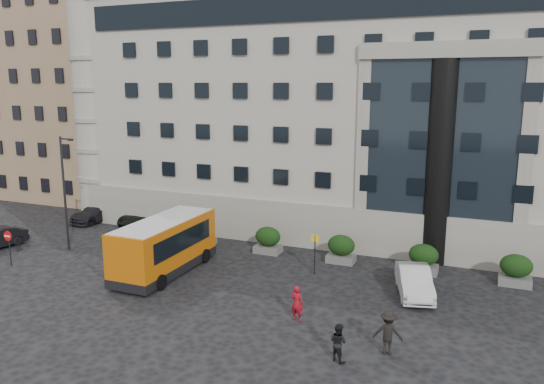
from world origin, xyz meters
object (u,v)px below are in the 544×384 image
(hedge_a, at_px, (202,232))
(parked_car_c, at_px, (98,212))
(red_truck, at_px, (123,192))
(pedestrian_b, at_px, (338,342))
(hedge_d, at_px, (423,259))
(white_taxi, at_px, (414,281))
(hedge_e, at_px, (516,270))
(bus_stop_sign, at_px, (315,247))
(hedge_c, at_px, (341,249))
(no_entry_sign, at_px, (8,241))
(parked_car_d, at_px, (142,216))
(pedestrian_a, at_px, (297,303))
(street_lamp, at_px, (65,189))
(hedge_b, at_px, (268,240))
(minibus, at_px, (165,244))
(pedestrian_c, at_px, (388,332))

(hedge_a, height_order, parked_car_c, hedge_a)
(red_truck, height_order, pedestrian_b, red_truck)
(hedge_d, xyz_separation_m, white_taxi, (-0.03, -3.72, -0.14))
(hedge_e, height_order, bus_stop_sign, bus_stop_sign)
(hedge_c, relative_size, no_entry_sign, 0.79)
(hedge_d, xyz_separation_m, parked_car_d, (-23.10, 3.03, -0.23))
(hedge_d, distance_m, pedestrian_b, 12.43)
(pedestrian_a, bearing_deg, hedge_d, -110.15)
(street_lamp, height_order, pedestrian_a, street_lamp)
(white_taxi, bearing_deg, no_entry_sign, 176.26)
(no_entry_sign, relative_size, parked_car_c, 0.44)
(hedge_a, bearing_deg, hedge_b, 0.00)
(parked_car_c, xyz_separation_m, pedestrian_a, (22.28, -11.81, 0.14))
(hedge_b, relative_size, minibus, 0.23)
(minibus, xyz_separation_m, parked_car_c, (-12.43, 8.51, -1.08))
(hedge_b, xyz_separation_m, parked_car_d, (-12.70, 3.03, -0.23))
(hedge_e, bearing_deg, pedestrian_b, -120.31)
(hedge_d, bearing_deg, white_taxi, -90.43)
(bus_stop_sign, relative_size, pedestrian_c, 1.28)
(bus_stop_sign, relative_size, parked_car_d, 0.50)
(pedestrian_b, bearing_deg, hedge_b, -29.78)
(bus_stop_sign, relative_size, red_truck, 0.46)
(hedge_b, relative_size, hedge_c, 1.00)
(hedge_b, xyz_separation_m, no_entry_sign, (-14.20, -8.84, 0.72))
(parked_car_c, bearing_deg, minibus, -26.23)
(red_truck, bearing_deg, hedge_a, -41.28)
(red_truck, bearing_deg, parked_car_d, -50.98)
(pedestrian_c, bearing_deg, minibus, -24.35)
(street_lamp, relative_size, pedestrian_a, 4.42)
(street_lamp, bearing_deg, hedge_d, 11.53)
(red_truck, xyz_separation_m, parked_car_c, (1.49, -5.27, -0.66))
(hedge_d, xyz_separation_m, bus_stop_sign, (-6.10, -2.80, 0.80))
(minibus, xyz_separation_m, pedestrian_b, (12.77, -6.27, -1.01))
(hedge_c, height_order, red_truck, red_truck)
(pedestrian_c, bearing_deg, parked_car_c, -32.22)
(hedge_e, height_order, parked_car_c, hedge_e)
(hedge_a, xyz_separation_m, hedge_c, (10.40, 0.00, 0.00))
(no_entry_sign, bearing_deg, hedge_c, 24.49)
(hedge_e, bearing_deg, white_taxi, -144.54)
(hedge_a, relative_size, parked_car_c, 0.35)
(no_entry_sign, distance_m, parked_car_c, 11.67)
(bus_stop_sign, bearing_deg, pedestrian_c, -53.66)
(bus_stop_sign, distance_m, minibus, 9.22)
(street_lamp, relative_size, pedestrian_c, 4.06)
(hedge_d, relative_size, parked_car_d, 0.37)
(hedge_a, bearing_deg, hedge_d, 0.00)
(white_taxi, bearing_deg, minibus, 173.29)
(white_taxi, bearing_deg, pedestrian_c, -106.53)
(bus_stop_sign, distance_m, white_taxi, 6.21)
(pedestrian_a, bearing_deg, white_taxi, -123.51)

